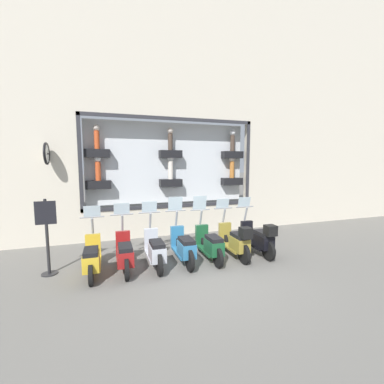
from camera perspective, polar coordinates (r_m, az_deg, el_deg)
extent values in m
plane|color=#66635E|center=(6.60, 3.38, -17.22)|extent=(120.00, 120.00, 0.00)
cube|color=beige|center=(16.01, 36.79, 14.84)|extent=(0.40, 14.88, 10.68)
cube|color=beige|center=(9.72, -4.50, -6.26)|extent=(0.40, 6.25, 1.03)
cube|color=beige|center=(10.65, -4.89, 33.35)|extent=(0.40, 6.25, 6.40)
cube|color=#2D2D33|center=(9.42, -4.39, 15.96)|extent=(0.04, 6.25, 0.12)
cube|color=#2D2D33|center=(9.41, -4.23, -3.11)|extent=(0.04, 6.25, 0.12)
cube|color=#2D2D33|center=(10.46, 12.31, 6.30)|extent=(0.04, 0.12, 3.24)
cube|color=#2D2D33|center=(9.04, -23.60, 5.92)|extent=(0.04, 0.12, 3.24)
cube|color=silver|center=(9.83, -5.10, 6.42)|extent=(0.04, 6.01, 3.00)
cube|color=black|center=(10.51, 8.93, 8.15)|extent=(0.36, 0.82, 0.28)
cylinder|color=#47382D|center=(10.53, 8.97, 10.62)|extent=(0.17, 0.17, 0.63)
sphere|color=white|center=(10.58, 9.01, 12.94)|extent=(0.23, 0.23, 0.23)
cube|color=black|center=(9.62, -4.82, 8.38)|extent=(0.36, 0.82, 0.28)
cylinder|color=#47382D|center=(9.65, -4.84, 11.01)|extent=(0.17, 0.17, 0.61)
sphere|color=beige|center=(9.69, -4.87, 13.45)|extent=(0.22, 0.22, 0.22)
cube|color=black|center=(9.36, -20.29, 8.06)|extent=(0.36, 0.82, 0.28)
cylinder|color=#CC4C23|center=(9.39, -20.40, 10.77)|extent=(0.17, 0.17, 0.61)
sphere|color=beige|center=(9.43, -20.50, 13.27)|extent=(0.22, 0.22, 0.22)
cube|color=black|center=(10.53, 8.83, 2.35)|extent=(0.36, 0.82, 0.28)
cylinder|color=#B26B2D|center=(10.51, 8.87, 4.90)|extent=(0.18, 0.18, 0.66)
sphere|color=beige|center=(10.51, 8.91, 7.34)|extent=(0.24, 0.24, 0.24)
cube|color=black|center=(9.64, -4.76, 2.04)|extent=(0.36, 0.82, 0.28)
cylinder|color=silver|center=(9.62, -4.79, 4.85)|extent=(0.19, 0.19, 0.67)
sphere|color=white|center=(9.62, -4.81, 7.55)|extent=(0.24, 0.24, 0.24)
cube|color=black|center=(9.38, -20.04, 1.55)|extent=(0.36, 0.82, 0.28)
cylinder|color=#CC4C23|center=(9.36, -20.15, 4.34)|extent=(0.18, 0.18, 0.64)
sphere|color=white|center=(9.35, -20.25, 6.99)|extent=(0.23, 0.23, 0.23)
cylinder|color=black|center=(9.01, -29.40, 7.40)|extent=(0.35, 0.05, 0.05)
torus|color=black|center=(8.84, -29.61, 7.43)|extent=(0.67, 0.07, 0.67)
cylinder|color=white|center=(8.84, -29.61, 7.43)|extent=(0.55, 0.03, 0.55)
cylinder|color=black|center=(8.50, 11.66, -9.99)|extent=(0.53, 0.09, 0.53)
cylinder|color=black|center=(7.48, 16.64, -12.42)|extent=(0.53, 0.09, 0.53)
cube|color=black|center=(7.98, 13.98, -11.23)|extent=(1.02, 0.38, 0.06)
cube|color=black|center=(7.62, 15.54, -10.47)|extent=(0.61, 0.35, 0.36)
cube|color=black|center=(7.56, 15.60, -8.80)|extent=(0.58, 0.31, 0.10)
cube|color=black|center=(8.34, 12.02, -8.19)|extent=(0.12, 0.37, 0.56)
cylinder|color=gray|center=(8.29, 11.86, -4.78)|extent=(0.20, 0.06, 0.45)
cylinder|color=gray|center=(8.31, 11.65, -3.24)|extent=(0.04, 0.61, 0.04)
cube|color=silver|center=(8.32, 11.54, -2.15)|extent=(0.08, 0.42, 0.31)
cube|color=black|center=(7.27, 17.03, -8.15)|extent=(0.28, 0.28, 0.28)
cylinder|color=black|center=(8.16, 6.98, -10.60)|extent=(0.53, 0.09, 0.53)
cylinder|color=black|center=(7.09, 11.50, -13.35)|extent=(0.53, 0.09, 0.53)
cube|color=olive|center=(7.62, 9.07, -11.98)|extent=(1.02, 0.39, 0.06)
cube|color=olive|center=(7.25, 10.48, -11.25)|extent=(0.61, 0.35, 0.36)
cube|color=black|center=(7.18, 10.52, -9.50)|extent=(0.58, 0.31, 0.10)
cube|color=olive|center=(8.00, 7.30, -8.75)|extent=(0.12, 0.37, 0.56)
cylinder|color=gray|center=(7.95, 7.13, -5.19)|extent=(0.20, 0.06, 0.45)
cylinder|color=gray|center=(7.97, 6.94, -3.59)|extent=(0.04, 0.60, 0.04)
cube|color=silver|center=(7.98, 6.83, -2.50)|extent=(0.08, 0.42, 0.29)
cube|color=black|center=(6.87, 11.83, -8.87)|extent=(0.28, 0.28, 0.28)
cylinder|color=black|center=(7.89, 1.90, -11.22)|extent=(0.52, 0.09, 0.52)
cylinder|color=black|center=(6.76, 5.79, -14.31)|extent=(0.52, 0.09, 0.52)
cube|color=#19512D|center=(7.32, 3.68, -12.75)|extent=(1.02, 0.39, 0.06)
cube|color=#19512D|center=(6.93, 4.88, -12.05)|extent=(0.61, 0.35, 0.36)
cube|color=black|center=(6.86, 4.90, -10.23)|extent=(0.58, 0.31, 0.10)
cube|color=#19512D|center=(7.72, 2.17, -9.33)|extent=(0.12, 0.37, 0.56)
cylinder|color=gray|center=(7.66, 2.00, -5.64)|extent=(0.20, 0.06, 0.45)
cylinder|color=gray|center=(7.68, 1.83, -3.97)|extent=(0.04, 0.60, 0.04)
cube|color=silver|center=(7.68, 1.73, -2.38)|extent=(0.10, 0.42, 0.42)
cylinder|color=black|center=(7.65, -3.48, -11.64)|extent=(0.55, 0.09, 0.55)
cylinder|color=black|center=(6.52, -0.54, -14.91)|extent=(0.55, 0.09, 0.55)
cube|color=teal|center=(7.08, -2.14, -13.25)|extent=(1.02, 0.39, 0.06)
cube|color=teal|center=(6.68, -1.23, -12.59)|extent=(0.61, 0.35, 0.36)
cube|color=black|center=(6.61, -1.23, -10.70)|extent=(0.58, 0.31, 0.10)
cube|color=teal|center=(7.49, -3.32, -9.68)|extent=(0.12, 0.37, 0.56)
cylinder|color=gray|center=(7.43, -3.49, -5.87)|extent=(0.20, 0.06, 0.45)
cylinder|color=gray|center=(7.46, -3.64, -4.16)|extent=(0.04, 0.60, 0.04)
cube|color=silver|center=(7.46, -3.72, -2.57)|extent=(0.10, 0.42, 0.40)
cylinder|color=black|center=(7.51, -9.18, -12.11)|extent=(0.54, 0.09, 0.54)
cylinder|color=black|center=(6.34, -7.28, -15.65)|extent=(0.54, 0.09, 0.54)
cube|color=#B7BCC6|center=(6.93, -8.32, -13.84)|extent=(1.02, 0.38, 0.06)
cube|color=#B7BCC6|center=(6.51, -7.76, -13.21)|extent=(0.61, 0.35, 0.36)
cube|color=black|center=(6.44, -7.79, -11.28)|extent=(0.58, 0.31, 0.10)
cube|color=#B7BCC6|center=(7.34, -9.11, -10.14)|extent=(0.12, 0.37, 0.56)
cylinder|color=gray|center=(7.28, -9.27, -6.25)|extent=(0.20, 0.06, 0.45)
cylinder|color=gray|center=(7.31, -9.38, -4.50)|extent=(0.04, 0.60, 0.04)
cube|color=silver|center=(7.32, -9.45, -3.24)|extent=(0.08, 0.42, 0.31)
cylinder|color=black|center=(7.46, -15.06, -12.51)|extent=(0.52, 0.09, 0.52)
cylinder|color=black|center=(6.25, -14.35, -16.26)|extent=(0.52, 0.09, 0.52)
cube|color=maroon|center=(6.85, -14.74, -14.32)|extent=(1.02, 0.38, 0.06)
cube|color=maroon|center=(6.43, -14.57, -13.73)|extent=(0.61, 0.35, 0.36)
cube|color=black|center=(6.36, -14.63, -11.78)|extent=(0.58, 0.31, 0.10)
cube|color=maroon|center=(7.27, -15.08, -10.54)|extent=(0.12, 0.37, 0.56)
cylinder|color=gray|center=(7.21, -15.23, -6.62)|extent=(0.20, 0.06, 0.45)
cylinder|color=gray|center=(7.24, -15.31, -4.85)|extent=(0.04, 0.61, 0.04)
cube|color=silver|center=(7.25, -15.36, -3.57)|extent=(0.08, 0.42, 0.31)
cylinder|color=black|center=(7.48, -20.99, -12.83)|extent=(0.47, 0.09, 0.47)
cylinder|color=black|center=(6.25, -21.55, -16.76)|extent=(0.47, 0.09, 0.47)
cube|color=gold|center=(6.87, -21.24, -14.71)|extent=(1.02, 0.38, 0.06)
cube|color=gold|center=(6.44, -21.48, -14.14)|extent=(0.61, 0.35, 0.36)
cube|color=black|center=(6.37, -21.57, -12.20)|extent=(0.58, 0.31, 0.10)
cube|color=gold|center=(7.28, -21.12, -10.91)|extent=(0.12, 0.37, 0.56)
cylinder|color=gray|center=(7.22, -21.26, -6.99)|extent=(0.20, 0.06, 0.45)
cylinder|color=gray|center=(7.24, -21.30, -5.22)|extent=(0.04, 0.61, 0.04)
cube|color=silver|center=(7.26, -21.33, -4.00)|extent=(0.08, 0.42, 0.30)
cylinder|color=#232326|center=(7.30, -29.09, -15.57)|extent=(0.36, 0.36, 0.02)
cylinder|color=#232326|center=(7.03, -29.50, -8.72)|extent=(0.07, 0.07, 1.82)
cube|color=black|center=(6.89, -29.80, -4.03)|extent=(0.03, 0.45, 0.55)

